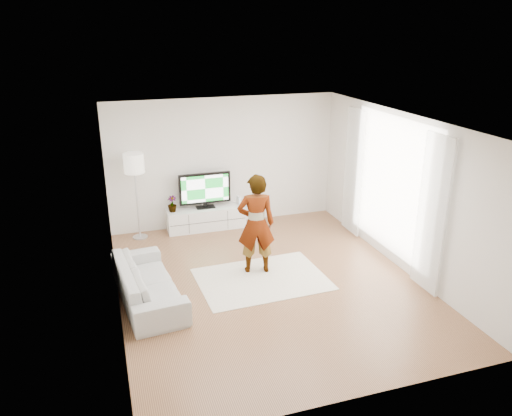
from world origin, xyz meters
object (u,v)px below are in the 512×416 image
object	(u,v)px
floor_lamp	(134,167)
sofa	(148,282)
player	(256,224)
media_console	(206,218)
television	(205,189)
rug	(262,279)

from	to	relation	value
floor_lamp	sofa	bearing A→B (deg)	-92.43
player	floor_lamp	bearing A→B (deg)	-38.13
media_console	television	bearing A→B (deg)	90.00
media_console	television	distance (m)	0.66
rug	player	size ratio (longest dim) A/B	1.21
television	sofa	bearing A→B (deg)	-119.74
sofa	rug	bearing A→B (deg)	-93.36
floor_lamp	television	bearing A→B (deg)	3.68
television	player	distance (m)	2.32
media_console	rug	bearing A→B (deg)	-80.91
sofa	television	bearing A→B (deg)	-35.58
television	sofa	world-z (taller)	television
rug	player	xyz separation A→B (m)	(0.00, 0.34, 0.91)
rug	player	world-z (taller)	player
television	sofa	xyz separation A→B (m)	(-1.55, -2.71, -0.58)
rug	floor_lamp	xyz separation A→B (m)	(-1.85, 2.53, 1.52)
television	player	bearing A→B (deg)	-79.60
media_console	rug	world-z (taller)	media_console
rug	sofa	xyz separation A→B (m)	(-1.97, -0.09, 0.31)
media_console	rug	size ratio (longest dim) A/B	0.77
rug	floor_lamp	bearing A→B (deg)	126.20
television	media_console	bearing A→B (deg)	-90.00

